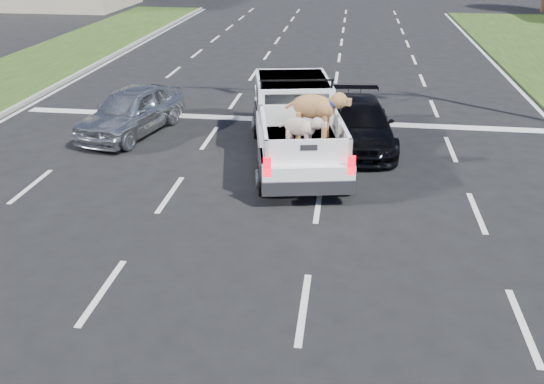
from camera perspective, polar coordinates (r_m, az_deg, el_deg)
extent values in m
plane|color=black|center=(10.00, -7.08, -10.55)|extent=(160.00, 160.00, 0.00)
cube|color=silver|center=(16.78, -19.54, 3.36)|extent=(0.12, 60.00, 0.01)
cube|color=silver|center=(15.53, -7.91, 2.90)|extent=(0.12, 60.00, 0.01)
cube|color=silver|center=(15.00, 5.10, 2.23)|extent=(0.12, 60.00, 0.01)
cube|color=silver|center=(15.28, 18.32, 1.44)|extent=(0.12, 60.00, 0.01)
cube|color=silver|center=(18.89, 0.43, 7.18)|extent=(17.00, 0.45, 0.01)
cylinder|color=black|center=(13.39, -0.73, 1.32)|extent=(0.45, 0.86, 0.82)
cylinder|color=black|center=(13.59, 7.21, 1.49)|extent=(0.45, 0.86, 0.82)
cylinder|color=black|center=(17.12, -1.32, 6.69)|extent=(0.45, 0.86, 0.82)
cylinder|color=black|center=(17.28, 4.97, 6.77)|extent=(0.45, 0.86, 0.82)
cube|color=white|center=(15.24, 2.47, 5.53)|extent=(3.10, 6.01, 0.56)
cube|color=white|center=(16.30, 2.07, 9.59)|extent=(2.42, 2.82, 0.93)
cube|color=black|center=(15.12, 2.48, 8.47)|extent=(1.65, 0.35, 0.67)
cylinder|color=black|center=(15.09, 2.47, 10.99)|extent=(1.92, 0.42, 0.05)
cube|color=black|center=(13.97, 2.98, 4.76)|extent=(2.41, 3.07, 0.06)
cube|color=white|center=(13.80, -0.80, 5.92)|extent=(0.61, 2.72, 0.56)
cube|color=white|center=(13.99, 6.77, 6.01)|extent=(0.61, 2.72, 0.56)
cube|color=white|center=(12.62, 3.63, 4.00)|extent=(1.90, 0.45, 0.56)
cube|color=red|center=(12.43, -0.49, 2.48)|extent=(0.18, 0.10, 0.43)
cube|color=red|center=(12.64, 7.86, 2.64)|extent=(0.18, 0.10, 0.43)
cube|color=black|center=(12.77, 3.62, 0.59)|extent=(2.10, 0.71, 0.32)
imported|color=#A8AAAF|center=(17.95, -13.78, 7.83)|extent=(2.58, 4.41, 1.41)
imported|color=black|center=(16.68, 8.73, 6.68)|extent=(2.18, 4.47, 1.25)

